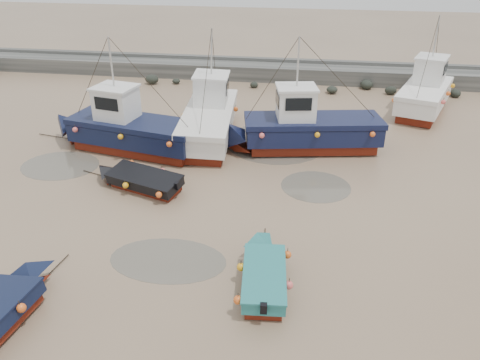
% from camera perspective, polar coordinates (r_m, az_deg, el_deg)
% --- Properties ---
extents(ground, '(120.00, 120.00, 0.00)m').
position_cam_1_polar(ground, '(19.84, -2.42, -5.97)').
color(ground, '#92785D').
rests_on(ground, ground).
extents(seawall, '(60.00, 4.92, 1.50)m').
position_cam_1_polar(seawall, '(39.58, 3.60, 13.02)').
color(seawall, slate).
rests_on(seawall, ground).
extents(puddle_a, '(4.53, 4.53, 0.01)m').
position_cam_1_polar(puddle_a, '(18.34, -8.78, -9.62)').
color(puddle_a, '#5A5549').
rests_on(puddle_a, ground).
extents(puddle_b, '(3.42, 3.42, 0.01)m').
position_cam_1_polar(puddle_b, '(23.21, 9.22, -0.77)').
color(puddle_b, '#5A5549').
rests_on(puddle_b, ground).
extents(puddle_c, '(4.16, 4.16, 0.01)m').
position_cam_1_polar(puddle_c, '(26.71, -21.07, 1.68)').
color(puddle_c, '#5A5549').
rests_on(puddle_c, ground).
extents(puddle_d, '(6.00, 6.00, 0.01)m').
position_cam_1_polar(puddle_d, '(27.81, 4.46, 4.69)').
color(puddle_d, '#5A5549').
rests_on(puddle_d, ground).
extents(dinghy_2, '(2.03, 5.45, 1.43)m').
position_cam_1_polar(dinghy_2, '(16.78, 2.97, -11.02)').
color(dinghy_2, maroon).
rests_on(dinghy_2, ground).
extents(dinghy_4, '(5.83, 2.87, 1.43)m').
position_cam_1_polar(dinghy_4, '(23.10, -12.15, 0.33)').
color(dinghy_4, maroon).
rests_on(dinghy_4, ground).
extents(cabin_boat_0, '(10.56, 4.30, 6.22)m').
position_cam_1_polar(cabin_boat_0, '(27.02, -13.88, 6.22)').
color(cabin_boat_0, maroon).
rests_on(cabin_boat_0, ground).
extents(cabin_boat_1, '(3.56, 11.23, 6.22)m').
position_cam_1_polar(cabin_boat_1, '(28.25, -3.76, 7.96)').
color(cabin_boat_1, maroon).
rests_on(cabin_boat_1, ground).
extents(cabin_boat_2, '(10.80, 4.20, 6.22)m').
position_cam_1_polar(cabin_boat_2, '(26.50, 7.52, 6.36)').
color(cabin_boat_2, maroon).
rests_on(cabin_boat_2, ground).
extents(cabin_boat_3, '(5.18, 9.18, 6.22)m').
position_cam_1_polar(cabin_boat_3, '(34.68, 21.80, 10.06)').
color(cabin_boat_3, maroon).
rests_on(cabin_boat_3, ground).
extents(person, '(0.68, 0.50, 1.71)m').
position_cam_1_polar(person, '(28.53, -11.98, 4.76)').
color(person, '#182238').
rests_on(person, ground).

